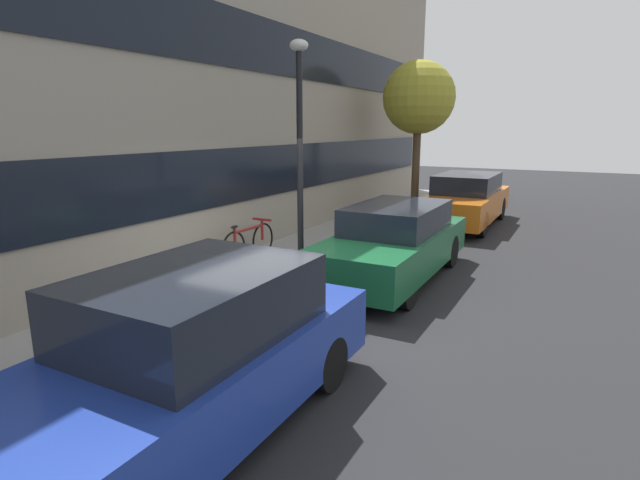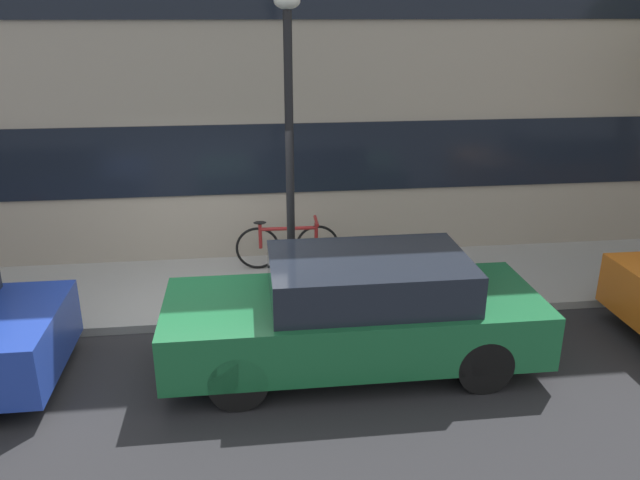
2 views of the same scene
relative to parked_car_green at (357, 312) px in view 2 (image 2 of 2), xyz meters
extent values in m
plane|color=#232326|center=(-1.86, 1.05, -0.68)|extent=(56.00, 56.00, 0.00)
cube|color=gray|center=(-1.86, 2.19, -0.62)|extent=(28.00, 2.28, 0.11)
cube|color=gray|center=(-1.86, 3.78, 3.29)|extent=(28.00, 0.90, 7.93)
cube|color=black|center=(-1.86, 3.31, 1.07)|extent=(25.76, 0.04, 1.10)
cylinder|color=black|center=(-4.05, 0.76, -0.39)|extent=(0.58, 0.18, 0.58)
cube|color=#195B33|center=(-0.04, 0.00, -0.12)|extent=(4.28, 1.61, 0.64)
cube|color=black|center=(0.13, 0.00, 0.43)|extent=(2.22, 1.42, 0.47)
cylinder|color=black|center=(-1.37, -0.72, -0.36)|extent=(0.63, 0.18, 0.63)
cylinder|color=black|center=(-1.37, 0.72, -0.36)|extent=(0.63, 0.18, 0.63)
cylinder|color=black|center=(1.28, -0.72, -0.36)|extent=(0.63, 0.18, 0.63)
cylinder|color=black|center=(1.28, 0.72, -0.36)|extent=(0.63, 0.18, 0.63)
torus|color=black|center=(-0.13, 2.76, -0.22)|extent=(0.69, 0.05, 0.69)
torus|color=black|center=(-1.07, 2.78, -0.22)|extent=(0.69, 0.05, 0.69)
cylinder|color=maroon|center=(-0.60, 2.77, 0.09)|extent=(0.89, 0.07, 0.06)
cylinder|color=maroon|center=(-1.02, 2.78, -0.03)|extent=(0.06, 0.06, 0.39)
cylinder|color=maroon|center=(-0.15, 2.76, -0.03)|extent=(0.06, 0.06, 0.39)
ellipsoid|color=black|center=(-1.02, 2.78, 0.20)|extent=(0.20, 0.08, 0.05)
cylinder|color=maroon|center=(-0.15, 2.76, 0.20)|extent=(0.06, 0.44, 0.05)
cylinder|color=black|center=(-0.63, 1.58, 1.35)|extent=(0.11, 0.11, 3.83)
ellipsoid|color=silver|center=(-0.63, 1.58, 3.36)|extent=(0.32, 0.32, 0.20)
camera|label=1|loc=(-8.31, -2.95, 2.03)|focal=28.00mm
camera|label=2|loc=(-1.19, -6.33, 3.25)|focal=35.00mm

